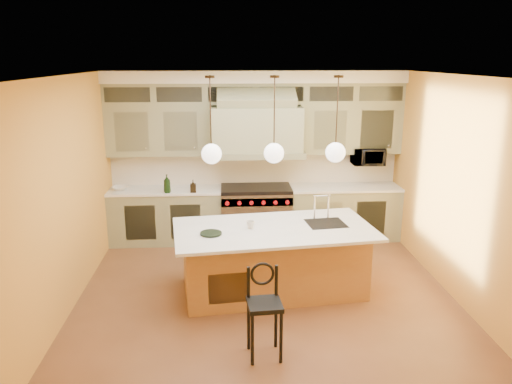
{
  "coord_description": "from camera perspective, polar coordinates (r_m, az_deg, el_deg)",
  "views": [
    {
      "loc": [
        -0.51,
        -6.12,
        3.12
      ],
      "look_at": [
        -0.09,
        0.7,
        1.26
      ],
      "focal_mm": 35.0,
      "sensor_mm": 36.0,
      "label": 1
    }
  ],
  "objects": [
    {
      "name": "fruit_bowl",
      "position": [
        8.73,
        -15.24,
        0.43
      ],
      "size": [
        0.26,
        0.26,
        0.06
      ],
      "primitive_type": "imported",
      "rotation": [
        0.0,
        0.0,
        0.01
      ],
      "color": "white",
      "rests_on": "back_cabinetry"
    },
    {
      "name": "pendant_right",
      "position": [
        6.55,
        9.07,
        4.74
      ],
      "size": [
        0.26,
        0.26,
        1.11
      ],
      "color": "#2D2319",
      "rests_on": "ceiling"
    },
    {
      "name": "pendant_center",
      "position": [
        6.42,
        2.07,
        4.72
      ],
      "size": [
        0.26,
        0.26,
        1.11
      ],
      "color": "#2D2319",
      "rests_on": "ceiling"
    },
    {
      "name": "wall_front",
      "position": [
        4.02,
        4.18,
        -9.35
      ],
      "size": [
        5.0,
        0.0,
        5.0
      ],
      "primitive_type": "plane",
      "rotation": [
        -1.57,
        0.0,
        0.0
      ],
      "color": "gold",
      "rests_on": "ground"
    },
    {
      "name": "floor",
      "position": [
        6.89,
        1.14,
        -11.72
      ],
      "size": [
        5.0,
        5.0,
        0.0
      ],
      "primitive_type": "plane",
      "color": "brown",
      "rests_on": "ground"
    },
    {
      "name": "oil_bottle_a",
      "position": [
        8.35,
        -10.13,
        0.94
      ],
      "size": [
        0.12,
        0.12,
        0.31
      ],
      "primitive_type": "imported",
      "rotation": [
        0.0,
        0.0,
        -0.01
      ],
      "color": "black",
      "rests_on": "back_cabinetry"
    },
    {
      "name": "range",
      "position": [
        8.69,
        0.01,
        -2.43
      ],
      "size": [
        1.2,
        0.74,
        0.96
      ],
      "color": "silver",
      "rests_on": "floor"
    },
    {
      "name": "back_cabinetry",
      "position": [
        8.54,
        -0.03,
        3.8
      ],
      "size": [
        5.0,
        0.77,
        2.9
      ],
      "color": "gray",
      "rests_on": "floor"
    },
    {
      "name": "wall_left",
      "position": [
        6.65,
        -20.81,
        -0.34
      ],
      "size": [
        0.0,
        5.0,
        5.0
      ],
      "primitive_type": "plane",
      "rotation": [
        1.57,
        0.0,
        1.57
      ],
      "color": "gold",
      "rests_on": "ground"
    },
    {
      "name": "wall_right",
      "position": [
        7.02,
        21.99,
        0.34
      ],
      "size": [
        0.0,
        5.0,
        5.0
      ],
      "primitive_type": "plane",
      "rotation": [
        1.57,
        0.0,
        -1.57
      ],
      "color": "gold",
      "rests_on": "ground"
    },
    {
      "name": "kitchen_island",
      "position": [
        6.85,
        2.0,
        -7.55
      ],
      "size": [
        2.77,
        1.69,
        1.35
      ],
      "rotation": [
        0.0,
        0.0,
        0.12
      ],
      "color": "#A36B39",
      "rests_on": "floor"
    },
    {
      "name": "counter_stool",
      "position": [
        5.4,
        0.94,
        -12.92
      ],
      "size": [
        0.38,
        0.38,
        1.02
      ],
      "rotation": [
        0.0,
        0.0,
        0.08
      ],
      "color": "black",
      "rests_on": "floor"
    },
    {
      "name": "ceiling",
      "position": [
        6.14,
        1.29,
        13.18
      ],
      "size": [
        5.0,
        5.0,
        0.0
      ],
      "primitive_type": "plane",
      "rotation": [
        3.14,
        0.0,
        0.0
      ],
      "color": "white",
      "rests_on": "wall_back"
    },
    {
      "name": "pendant_left",
      "position": [
        6.39,
        -5.11,
        4.62
      ],
      "size": [
        0.26,
        0.26,
        1.11
      ],
      "color": "#2D2319",
      "rests_on": "ceiling"
    },
    {
      "name": "oil_bottle_b",
      "position": [
        8.32,
        -7.2,
        0.66
      ],
      "size": [
        0.1,
        0.1,
        0.21
      ],
      "primitive_type": "imported",
      "rotation": [
        0.0,
        0.0,
        0.02
      ],
      "color": "black",
      "rests_on": "back_cabinetry"
    },
    {
      "name": "microwave",
      "position": [
        8.88,
        12.65,
        4.01
      ],
      "size": [
        0.54,
        0.37,
        0.3
      ],
      "primitive_type": "imported",
      "color": "black",
      "rests_on": "back_cabinetry"
    },
    {
      "name": "wall_back",
      "position": [
        8.79,
        -0.14,
        4.27
      ],
      "size": [
        5.0,
        0.0,
        5.0
      ],
      "primitive_type": "plane",
      "rotation": [
        1.57,
        0.0,
        0.0
      ],
      "color": "gold",
      "rests_on": "ground"
    },
    {
      "name": "cup",
      "position": [
        6.61,
        -0.63,
        -3.76
      ],
      "size": [
        0.12,
        0.12,
        0.1
      ],
      "primitive_type": "imported",
      "rotation": [
        0.0,
        0.0,
        0.13
      ],
      "color": "silver",
      "rests_on": "kitchen_island"
    }
  ]
}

